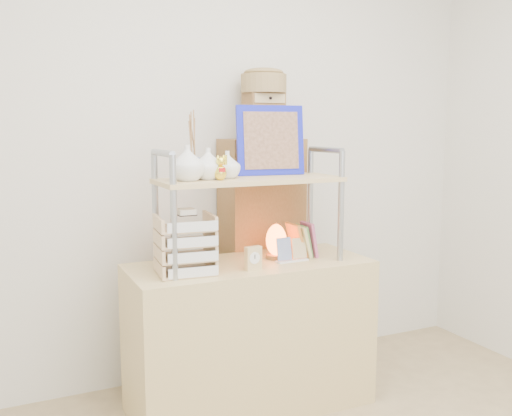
{
  "coord_description": "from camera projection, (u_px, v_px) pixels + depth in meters",
  "views": [
    {
      "loc": [
        -1.14,
        -1.3,
        1.42
      ],
      "look_at": [
        0.03,
        1.2,
        1.02
      ],
      "focal_mm": 40.0,
      "sensor_mm": 36.0,
      "label": 1
    }
  ],
  "objects": [
    {
      "name": "room_shell",
      "position": [
        346.0,
        46.0,
        1.96
      ],
      "size": [
        3.42,
        3.41,
        2.61
      ],
      "color": "silver",
      "rests_on": "ground"
    },
    {
      "name": "desk",
      "position": [
        250.0,
        335.0,
        2.87
      ],
      "size": [
        1.2,
        0.5,
        0.75
      ],
      "primitive_type": "cube",
      "color": "tan",
      "rests_on": "ground"
    },
    {
      "name": "cabinet",
      "position": [
        262.0,
        257.0,
        3.26
      ],
      "size": [
        0.46,
        0.26,
        1.35
      ],
      "primitive_type": "cube",
      "rotation": [
        0.0,
        0.0,
        0.04
      ],
      "color": "brown",
      "rests_on": "ground"
    },
    {
      "name": "hutch",
      "position": [
        236.0,
        174.0,
        2.74
      ],
      "size": [
        0.9,
        0.34,
        0.78
      ],
      "color": "#999FA6",
      "rests_on": "desk"
    },
    {
      "name": "letter_tray",
      "position": [
        186.0,
        248.0,
        2.6
      ],
      "size": [
        0.27,
        0.25,
        0.3
      ],
      "color": "tan",
      "rests_on": "desk"
    },
    {
      "name": "salt_lamp",
      "position": [
        276.0,
        241.0,
        2.89
      ],
      "size": [
        0.12,
        0.11,
        0.18
      ],
      "color": "brown",
      "rests_on": "desk"
    },
    {
      "name": "desk_clock",
      "position": [
        253.0,
        258.0,
        2.67
      ],
      "size": [
        0.08,
        0.04,
        0.11
      ],
      "color": "#DABE75",
      "rests_on": "desk"
    },
    {
      "name": "postcard_stand",
      "position": [
        292.0,
        254.0,
        2.85
      ],
      "size": [
        0.17,
        0.05,
        0.12
      ],
      "color": "white",
      "rests_on": "desk"
    },
    {
      "name": "drawer_chest",
      "position": [
        264.0,
        116.0,
        3.13
      ],
      "size": [
        0.2,
        0.16,
        0.25
      ],
      "color": "brown",
      "rests_on": "cabinet"
    },
    {
      "name": "woven_basket",
      "position": [
        264.0,
        84.0,
        3.11
      ],
      "size": [
        0.25,
        0.25,
        0.1
      ],
      "primitive_type": "cylinder",
      "color": "olive",
      "rests_on": "drawer_chest"
    }
  ]
}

